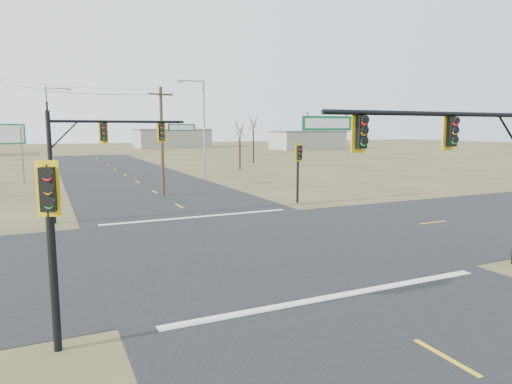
% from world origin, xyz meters
% --- Properties ---
extents(ground, '(320.00, 320.00, 0.00)m').
position_xyz_m(ground, '(0.00, 0.00, 0.00)').
color(ground, brown).
rests_on(ground, ground).
extents(road_ew, '(160.00, 14.00, 0.02)m').
position_xyz_m(road_ew, '(0.00, 0.00, 0.01)').
color(road_ew, black).
rests_on(road_ew, ground).
extents(road_ns, '(14.00, 160.00, 0.02)m').
position_xyz_m(road_ns, '(0.00, 0.00, 0.01)').
color(road_ns, black).
rests_on(road_ns, ground).
extents(stop_bar_near, '(12.00, 0.40, 0.01)m').
position_xyz_m(stop_bar_near, '(0.00, -7.50, 0.03)').
color(stop_bar_near, silver).
rests_on(stop_bar_near, road_ns).
extents(stop_bar_far, '(12.00, 0.40, 0.01)m').
position_xyz_m(stop_bar_far, '(0.00, 7.50, 0.03)').
color(stop_bar_far, silver).
rests_on(stop_bar_far, road_ns).
extents(mast_arm_near, '(10.33, 0.41, 6.63)m').
position_xyz_m(mast_arm_near, '(4.87, -7.50, 4.85)').
color(mast_arm_near, black).
rests_on(mast_arm_near, ground).
extents(mast_arm_far, '(8.83, 0.59, 6.53)m').
position_xyz_m(mast_arm_far, '(-5.13, 9.29, 4.74)').
color(mast_arm_far, black).
rests_on(mast_arm_far, ground).
extents(pedestal_signal_ne, '(0.59, 0.51, 4.46)m').
position_xyz_m(pedestal_signal_ne, '(8.48, 9.69, 3.25)').
color(pedestal_signal_ne, black).
rests_on(pedestal_signal_ne, ground).
extents(pedestal_signal_sw, '(0.67, 0.59, 4.81)m').
position_xyz_m(pedestal_signal_sw, '(-8.53, -7.72, 3.45)').
color(pedestal_signal_sw, black).
rests_on(pedestal_signal_sw, ground).
extents(utility_pole_near, '(2.11, 0.67, 8.82)m').
position_xyz_m(utility_pole_near, '(0.18, 17.46, 4.61)').
color(utility_pole_near, '#4A301F').
rests_on(utility_pole_near, ground).
extents(highway_sign, '(3.18, 0.24, 5.97)m').
position_xyz_m(highway_sign, '(-11.70, 30.89, 4.23)').
color(highway_sign, gray).
rests_on(highway_sign, ground).
extents(streetlight_a, '(2.97, 0.39, 10.64)m').
position_xyz_m(streetlight_a, '(6.93, 27.58, 5.97)').
color(streetlight_a, gray).
rests_on(streetlight_a, ground).
extents(streetlight_c, '(2.84, 0.32, 10.20)m').
position_xyz_m(streetlight_c, '(-7.78, 37.64, 5.73)').
color(streetlight_c, gray).
rests_on(streetlight_c, ground).
extents(bare_tree_c, '(3.14, 3.14, 6.80)m').
position_xyz_m(bare_tree_c, '(15.59, 37.72, 5.33)').
color(bare_tree_c, black).
rests_on(bare_tree_c, ground).
extents(bare_tree_d, '(3.01, 3.01, 7.85)m').
position_xyz_m(bare_tree_d, '(21.64, 46.54, 6.32)').
color(bare_tree_d, black).
rests_on(bare_tree_d, ground).
extents(warehouse_mid, '(20.00, 12.00, 5.00)m').
position_xyz_m(warehouse_mid, '(25.00, 110.00, 2.50)').
color(warehouse_mid, gray).
rests_on(warehouse_mid, ground).
extents(warehouse_right, '(18.00, 10.00, 4.50)m').
position_xyz_m(warehouse_right, '(55.00, 85.00, 2.25)').
color(warehouse_right, gray).
rests_on(warehouse_right, ground).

